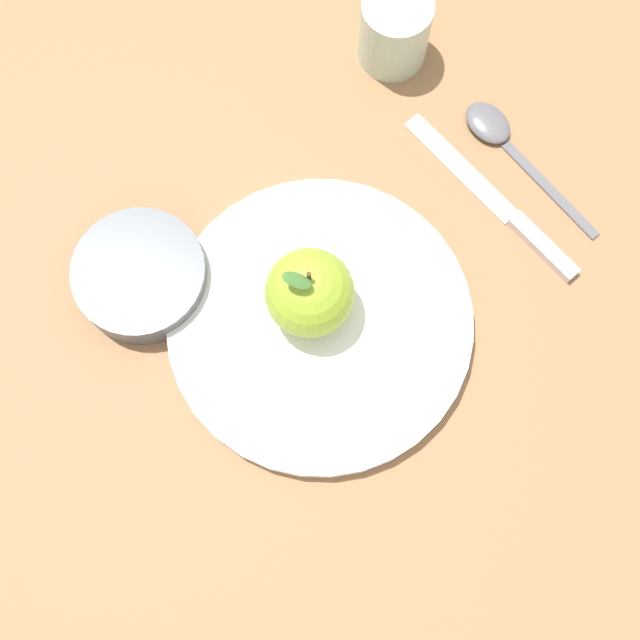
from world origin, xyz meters
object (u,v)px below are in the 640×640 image
dinner_plate (320,323)px  apple (310,293)px  side_bowl (140,275)px  cup (395,28)px  knife (506,210)px  spoon (501,137)px

dinner_plate → apple: (0.00, -0.02, 0.04)m
dinner_plate → side_bowl: (0.12, -0.10, 0.01)m
apple → cup: apple is taller
knife → side_bowl: bearing=-14.6°
cup → knife: (-0.02, 0.19, -0.04)m
cup → side_bowl: bearing=19.6°
dinner_plate → cup: (-0.18, -0.21, 0.03)m
apple → side_bowl: 0.15m
knife → cup: bearing=-85.2°
cup → knife: cup is taller
dinner_plate → knife: bearing=-173.8°
side_bowl → cup: cup is taller
apple → side_bowl: bearing=-36.9°
apple → spoon: apple is taller
side_bowl → apple: bearing=143.1°
dinner_plate → side_bowl: size_ratio=2.29×
knife → dinner_plate: bearing=6.2°
side_bowl → knife: bearing=165.4°
apple → knife: size_ratio=0.42×
dinner_plate → side_bowl: side_bowl is taller
knife → apple: bearing=1.7°
side_bowl → knife: 0.33m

